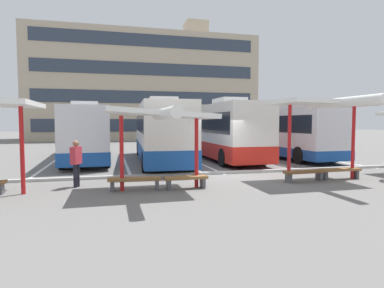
# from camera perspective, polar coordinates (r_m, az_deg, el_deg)

# --- Properties ---
(ground_plane) EXTENTS (160.00, 160.00, 0.00)m
(ground_plane) POSITION_cam_1_polar(r_m,az_deg,el_deg) (15.02, 5.81, -5.36)
(ground_plane) COLOR slate
(terminal_building) EXTENTS (31.19, 10.93, 17.45)m
(terminal_building) POSITION_cam_1_polar(r_m,az_deg,el_deg) (49.28, -8.22, 9.56)
(terminal_building) COLOR tan
(terminal_building) RESTS_ON ground
(coach_bus_0) EXTENTS (2.95, 11.88, 3.58)m
(coach_bus_0) POSITION_cam_1_polar(r_m,az_deg,el_deg) (22.01, -17.90, 1.74)
(coach_bus_0) COLOR silver
(coach_bus_0) RESTS_ON ground
(coach_bus_1) EXTENTS (3.15, 11.92, 3.76)m
(coach_bus_1) POSITION_cam_1_polar(r_m,az_deg,el_deg) (20.03, -5.57, 1.92)
(coach_bus_1) COLOR silver
(coach_bus_1) RESTS_ON ground
(coach_bus_2) EXTENTS (2.56, 10.25, 3.83)m
(coach_bus_2) POSITION_cam_1_polar(r_m,az_deg,el_deg) (21.15, 5.23, 2.12)
(coach_bus_2) COLOR silver
(coach_bus_2) RESTS_ON ground
(coach_bus_3) EXTENTS (2.91, 10.31, 3.70)m
(coach_bus_3) POSITION_cam_1_polar(r_m,az_deg,el_deg) (23.18, 15.65, 2.09)
(coach_bus_3) COLOR silver
(coach_bus_3) RESTS_ON ground
(lane_stripe_0) EXTENTS (0.16, 14.00, 0.01)m
(lane_stripe_0) POSITION_cam_1_polar(r_m,az_deg,el_deg) (21.35, -23.05, -2.92)
(lane_stripe_0) COLOR white
(lane_stripe_0) RESTS_ON ground
(lane_stripe_1) EXTENTS (0.16, 14.00, 0.01)m
(lane_stripe_1) POSITION_cam_1_polar(r_m,az_deg,el_deg) (21.10, -11.70, -2.77)
(lane_stripe_1) COLOR white
(lane_stripe_1) RESTS_ON ground
(lane_stripe_2) EXTENTS (0.16, 14.00, 0.01)m
(lane_stripe_2) POSITION_cam_1_polar(r_m,az_deg,el_deg) (21.69, -0.53, -2.51)
(lane_stripe_2) COLOR white
(lane_stripe_2) RESTS_ON ground
(lane_stripe_3) EXTENTS (0.16, 14.00, 0.01)m
(lane_stripe_3) POSITION_cam_1_polar(r_m,az_deg,el_deg) (23.04, 9.69, -2.20)
(lane_stripe_3) COLOR white
(lane_stripe_3) RESTS_ON ground
(lane_stripe_4) EXTENTS (0.16, 14.00, 0.01)m
(lane_stripe_4) POSITION_cam_1_polar(r_m,az_deg,el_deg) (25.02, 18.52, -1.87)
(lane_stripe_4) COLOR white
(lane_stripe_4) RESTS_ON ground
(waiting_shelter_1) EXTENTS (3.68, 4.41, 2.88)m
(waiting_shelter_1) POSITION_cam_1_polar(r_m,az_deg,el_deg) (11.38, -5.42, 4.97)
(waiting_shelter_1) COLOR red
(waiting_shelter_1) RESTS_ON ground
(bench_1) EXTENTS (1.87, 0.57, 0.45)m
(bench_1) POSITION_cam_1_polar(r_m,az_deg,el_deg) (11.71, -9.92, -6.31)
(bench_1) COLOR brown
(bench_1) RESTS_ON ground
(bench_2) EXTENTS (1.58, 0.47, 0.45)m
(bench_2) POSITION_cam_1_polar(r_m,az_deg,el_deg) (11.82, -1.08, -6.19)
(bench_2) COLOR brown
(bench_2) RESTS_ON ground
(waiting_shelter_2) EXTENTS (4.01, 4.39, 3.31)m
(waiting_shelter_2) POSITION_cam_1_polar(r_m,az_deg,el_deg) (14.25, 22.45, 6.27)
(waiting_shelter_2) COLOR red
(waiting_shelter_2) RESTS_ON ground
(bench_3) EXTENTS (1.75, 0.51, 0.45)m
(bench_3) POSITION_cam_1_polar(r_m,az_deg,el_deg) (13.95, 18.93, -4.84)
(bench_3) COLOR brown
(bench_3) RESTS_ON ground
(bench_4) EXTENTS (1.79, 0.46, 0.45)m
(bench_4) POSITION_cam_1_polar(r_m,az_deg,el_deg) (15.12, 24.36, -4.32)
(bench_4) COLOR brown
(bench_4) RESTS_ON ground
(platform_kerb) EXTENTS (44.00, 0.24, 0.12)m
(platform_kerb) POSITION_cam_1_polar(r_m,az_deg,el_deg) (15.26, 5.46, -4.98)
(platform_kerb) COLOR #ADADA8
(platform_kerb) RESTS_ON ground
(waiting_passenger_3) EXTENTS (0.40, 0.54, 1.72)m
(waiting_passenger_3) POSITION_cam_1_polar(r_m,az_deg,el_deg) (12.75, -19.52, -2.63)
(waiting_passenger_3) COLOR black
(waiting_passenger_3) RESTS_ON ground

